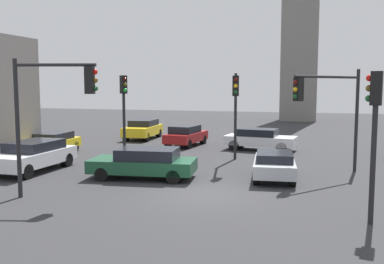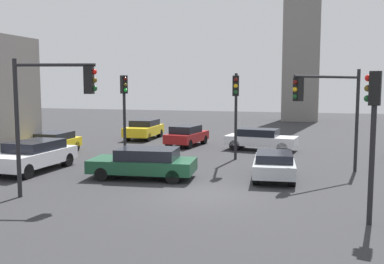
{
  "view_description": "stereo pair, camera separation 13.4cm",
  "coord_description": "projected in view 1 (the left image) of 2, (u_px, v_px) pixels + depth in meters",
  "views": [
    {
      "loc": [
        4.3,
        -15.67,
        4.15
      ],
      "look_at": [
        -1.58,
        4.28,
        1.92
      ],
      "focal_mm": 40.13,
      "sensor_mm": 36.0,
      "label": 1
    },
    {
      "loc": [
        4.43,
        -15.63,
        4.15
      ],
      "look_at": [
        -1.58,
        4.28,
        1.92
      ],
      "focal_mm": 40.13,
      "sensor_mm": 36.0,
      "label": 2
    }
  ],
  "objects": [
    {
      "name": "traffic_light_2",
      "position": [
        374.0,
        118.0,
        12.65
      ],
      "size": [
        0.49,
        0.38,
        4.59
      ],
      "rotation": [
        0.0,
        0.0,
        2.93
      ],
      "color": "black",
      "rests_on": "ground_plane"
    },
    {
      "name": "skyline_tower",
      "position": [
        301.0,
        6.0,
        50.79
      ],
      "size": [
        4.21,
        4.21,
        27.31
      ],
      "primitive_type": "cube",
      "color": "gray",
      "rests_on": "ground_plane"
    },
    {
      "name": "car_1",
      "position": [
        52.0,
        143.0,
        26.2
      ],
      "size": [
        2.11,
        4.19,
        1.33
      ],
      "rotation": [
        0.0,
        0.0,
        -1.5
      ],
      "color": "yellow",
      "rests_on": "ground_plane"
    },
    {
      "name": "traffic_light_3",
      "position": [
        329.0,
        100.0,
        19.44
      ],
      "size": [
        2.93,
        3.56,
        4.96
      ],
      "rotation": [
        0.0,
        0.0,
        -2.25
      ],
      "color": "black",
      "rests_on": "ground_plane"
    },
    {
      "name": "traffic_light_1",
      "position": [
        124.0,
        101.0,
        23.76
      ],
      "size": [
        0.48,
        0.45,
        4.74
      ],
      "rotation": [
        0.0,
        0.0,
        -0.69
      ],
      "color": "black",
      "rests_on": "ground_plane"
    },
    {
      "name": "car_3",
      "position": [
        186.0,
        135.0,
        29.84
      ],
      "size": [
        2.22,
        4.14,
        1.43
      ],
      "rotation": [
        0.0,
        0.0,
        1.45
      ],
      "color": "maroon",
      "rests_on": "ground_plane"
    },
    {
      "name": "car_7",
      "position": [
        260.0,
        139.0,
        27.81
      ],
      "size": [
        4.68,
        2.35,
        1.41
      ],
      "rotation": [
        0.0,
        0.0,
        -0.11
      ],
      "color": "silver",
      "rests_on": "ground_plane"
    },
    {
      "name": "car_5",
      "position": [
        144.0,
        162.0,
        19.33
      ],
      "size": [
        4.91,
        2.58,
        1.37
      ],
      "rotation": [
        0.0,
        0.0,
        3.26
      ],
      "color": "#19472D",
      "rests_on": "ground_plane"
    },
    {
      "name": "traffic_light_0",
      "position": [
        53.0,
        100.0,
        15.67
      ],
      "size": [
        3.0,
        0.98,
        5.15
      ],
      "rotation": [
        0.0,
        0.0,
        0.26
      ],
      "color": "black",
      "rests_on": "ground_plane"
    },
    {
      "name": "ground_plane",
      "position": [
        200.0,
        194.0,
        16.59
      ],
      "size": [
        108.48,
        108.48,
        0.0
      ],
      "primitive_type": "plane",
      "color": "#2D2D30"
    },
    {
      "name": "car_6",
      "position": [
        33.0,
        155.0,
        20.94
      ],
      "size": [
        2.09,
        4.76,
        1.48
      ],
      "rotation": [
        0.0,
        0.0,
        -1.58
      ],
      "color": "silver",
      "rests_on": "ground_plane"
    },
    {
      "name": "traffic_light_4",
      "position": [
        236.0,
        98.0,
        22.53
      ],
      "size": [
        0.82,
        3.36,
        4.87
      ],
      "rotation": [
        0.0,
        0.0,
        -1.39
      ],
      "color": "black",
      "rests_on": "ground_plane"
    },
    {
      "name": "car_0",
      "position": [
        143.0,
        129.0,
        33.81
      ],
      "size": [
        2.22,
        4.52,
        1.51
      ],
      "rotation": [
        0.0,
        0.0,
        -1.51
      ],
      "color": "yellow",
      "rests_on": "ground_plane"
    },
    {
      "name": "car_2",
      "position": [
        274.0,
        164.0,
        19.22
      ],
      "size": [
        2.17,
        4.16,
        1.24
      ],
      "rotation": [
        0.0,
        0.0,
        1.68
      ],
      "color": "#ADB2B7",
      "rests_on": "ground_plane"
    }
  ]
}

